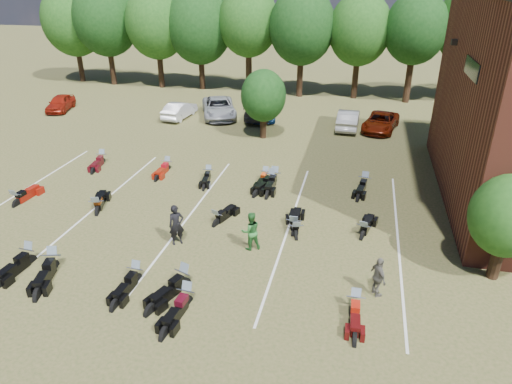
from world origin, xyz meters
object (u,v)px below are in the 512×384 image
(car_4, at_px, (262,110))
(person_grey, at_px, (378,277))
(motorcycle_14, at_px, (103,163))
(person_black, at_px, (176,225))
(person_green, at_px, (251,231))
(motorcycle_7, at_px, (18,205))
(car_0, at_px, (60,103))
(motorcycle_3, at_px, (137,281))

(car_4, relative_size, person_grey, 2.69)
(motorcycle_14, bearing_deg, person_black, -53.57)
(car_4, xyz_separation_m, person_green, (3.82, -19.31, 0.13))
(motorcycle_7, bearing_deg, person_green, 177.32)
(car_0, xyz_separation_m, person_grey, (26.80, -19.77, 0.14))
(motorcycle_7, bearing_deg, person_black, 173.51)
(motorcycle_3, xyz_separation_m, motorcycle_7, (-9.01, 4.54, 0.00))
(car_0, height_order, motorcycle_7, car_0)
(motorcycle_7, height_order, motorcycle_14, motorcycle_7)
(person_black, xyz_separation_m, motorcycle_3, (-0.51, -2.99, -0.94))
(car_0, relative_size, person_grey, 2.42)
(motorcycle_3, bearing_deg, motorcycle_14, 127.25)
(person_black, xyz_separation_m, motorcycle_7, (-9.52, 1.55, -0.94))
(person_grey, relative_size, motorcycle_7, 0.70)
(car_4, bearing_deg, motorcycle_3, -109.99)
(person_black, height_order, motorcycle_7, person_black)
(car_4, height_order, motorcycle_7, car_4)
(car_0, xyz_separation_m, car_4, (17.65, 1.57, 0.07))
(car_0, bearing_deg, person_green, -53.76)
(car_0, height_order, motorcycle_14, car_0)
(person_green, distance_m, motorcycle_14, 13.79)
(person_black, bearing_deg, motorcycle_7, 134.05)
(person_green, distance_m, person_grey, 5.70)
(car_4, distance_m, motorcycle_3, 22.64)
(person_black, bearing_deg, person_green, -30.89)
(person_green, xyz_separation_m, person_grey, (5.33, -2.03, -0.07))
(motorcycle_14, bearing_deg, motorcycle_7, -111.38)
(car_0, relative_size, person_green, 2.24)
(motorcycle_3, height_order, motorcycle_14, motorcycle_3)
(person_black, height_order, person_grey, person_black)
(car_4, bearing_deg, motorcycle_14, -143.28)
(person_green, xyz_separation_m, motorcycle_7, (-12.79, 1.22, -0.88))
(motorcycle_3, bearing_deg, person_grey, 9.73)
(motorcycle_3, bearing_deg, person_green, 42.95)
(car_0, bearing_deg, car_4, -9.12)
(car_4, height_order, person_grey, person_grey)
(motorcycle_14, bearing_deg, person_grey, -39.58)
(person_green, height_order, motorcycle_3, person_green)
(car_0, xyz_separation_m, motorcycle_3, (17.68, -21.07, -0.67))
(car_0, height_order, motorcycle_3, car_0)
(car_4, distance_m, person_grey, 23.21)
(person_green, distance_m, motorcycle_7, 12.88)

